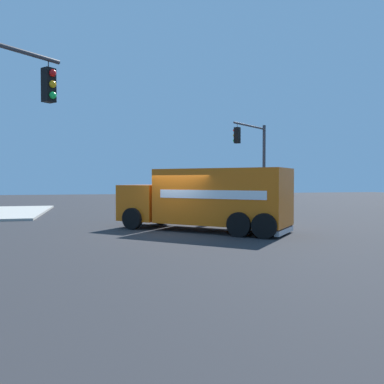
% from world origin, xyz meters
% --- Properties ---
extents(ground_plane, '(100.00, 100.00, 0.00)m').
position_xyz_m(ground_plane, '(0.00, 0.00, 0.00)').
color(ground_plane, '#2B2B2D').
extents(delivery_truck, '(7.12, 7.54, 2.78)m').
position_xyz_m(delivery_truck, '(-0.19, 1.57, 1.46)').
color(delivery_truck, orange).
rests_on(delivery_truck, ground).
extents(traffic_light_secondary, '(2.48, 3.10, 5.94)m').
position_xyz_m(traffic_light_secondary, '(-6.76, 6.68, 3.88)').
color(traffic_light_secondary, '#38383D').
rests_on(traffic_light_secondary, ground).
extents(pickup_white, '(2.54, 5.33, 1.38)m').
position_xyz_m(pickup_white, '(-10.49, 2.32, 0.73)').
color(pickup_white, white).
rests_on(pickup_white, ground).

